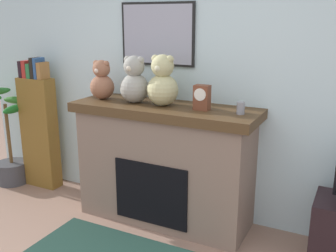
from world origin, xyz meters
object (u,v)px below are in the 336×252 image
(fireplace, at_px, (165,163))
(teddy_bear_brown, at_px, (102,82))
(bookshelf, at_px, (39,128))
(mantel_clock, at_px, (202,98))
(teddy_bear_grey, at_px, (163,83))
(candle_jar, at_px, (241,108))
(teddy_bear_tan, at_px, (134,82))
(potted_plant, at_px, (10,151))

(fireplace, height_order, teddy_bear_brown, teddy_bear_brown)
(bookshelf, distance_m, mantel_clock, 1.94)
(fireplace, height_order, bookshelf, bookshelf)
(teddy_bear_grey, bearing_deg, candle_jar, 0.05)
(bookshelf, relative_size, candle_jar, 14.51)
(mantel_clock, relative_size, teddy_bear_tan, 0.49)
(potted_plant, distance_m, mantel_clock, 2.36)
(bookshelf, xyz_separation_m, teddy_bear_grey, (1.51, -0.08, 0.60))
(candle_jar, height_order, teddy_bear_grey, teddy_bear_grey)
(fireplace, height_order, teddy_bear_tan, teddy_bear_tan)
(fireplace, distance_m, candle_jar, 0.87)
(teddy_bear_grey, bearing_deg, teddy_bear_tan, 179.99)
(potted_plant, bearing_deg, mantel_clock, 0.37)
(fireplace, relative_size, teddy_bear_tan, 3.99)
(bookshelf, xyz_separation_m, candle_jar, (2.18, -0.08, 0.46))
(fireplace, distance_m, teddy_bear_grey, 0.71)
(potted_plant, distance_m, candle_jar, 2.65)
(potted_plant, relative_size, teddy_bear_tan, 2.58)
(teddy_bear_tan, distance_m, teddy_bear_grey, 0.27)
(bookshelf, xyz_separation_m, mantel_clock, (1.86, -0.08, 0.51))
(teddy_bear_brown, height_order, teddy_bear_grey, teddy_bear_grey)
(bookshelf, height_order, teddy_bear_brown, teddy_bear_brown)
(bookshelf, bearing_deg, mantel_clock, -2.49)
(bookshelf, xyz_separation_m, potted_plant, (-0.36, -0.10, -0.28))
(teddy_bear_brown, height_order, teddy_bear_tan, teddy_bear_tan)
(teddy_bear_brown, bearing_deg, teddy_bear_grey, -0.01)
(teddy_bear_brown, distance_m, teddy_bear_tan, 0.34)
(mantel_clock, bearing_deg, candle_jar, 0.22)
(bookshelf, relative_size, teddy_bear_brown, 3.93)
(candle_jar, distance_m, mantel_clock, 0.32)
(teddy_bear_brown, bearing_deg, bookshelf, 174.89)
(candle_jar, xyz_separation_m, teddy_bear_tan, (-0.94, -0.00, 0.13))
(fireplace, relative_size, bookshelf, 1.17)
(potted_plant, xyz_separation_m, teddy_bear_brown, (1.26, 0.02, 0.85))
(teddy_bear_tan, bearing_deg, bookshelf, 176.29)
(mantel_clock, bearing_deg, fireplace, 176.83)
(mantel_clock, bearing_deg, teddy_bear_brown, 179.95)
(fireplace, bearing_deg, candle_jar, -1.54)
(potted_plant, relative_size, teddy_bear_brown, 2.96)
(candle_jar, height_order, teddy_bear_brown, teddy_bear_brown)
(candle_jar, xyz_separation_m, mantel_clock, (-0.32, -0.00, 0.05))
(bookshelf, relative_size, mantel_clock, 6.92)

